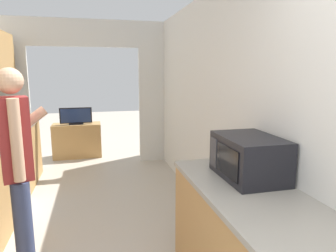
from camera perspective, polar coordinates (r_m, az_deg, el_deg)
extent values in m
cube|color=silver|center=(2.67, 14.67, 1.47)|extent=(0.06, 7.19, 2.50)
cube|color=silver|center=(5.54, -27.99, 2.73)|extent=(0.65, 0.06, 2.05)
cube|color=silver|center=(5.49, -2.12, 3.87)|extent=(0.65, 0.06, 2.05)
cube|color=silver|center=(5.38, -15.79, 16.71)|extent=(3.12, 0.06, 0.45)
cube|color=#B2844C|center=(4.88, -27.52, -5.18)|extent=(0.60, 1.12, 0.87)
cube|color=gray|center=(4.80, -27.96, 0.08)|extent=(0.62, 1.13, 0.03)
cube|color=gray|center=(1.95, 16.61, -12.92)|extent=(0.62, 1.59, 0.03)
cube|color=black|center=(3.92, -26.07, -8.42)|extent=(0.01, 0.52, 0.27)
cylinder|color=#B7B7BC|center=(3.86, -26.05, -5.22)|extent=(0.02, 0.61, 0.02)
cylinder|color=#232328|center=(4.02, -28.74, -1.56)|extent=(0.16, 0.16, 0.01)
cylinder|color=#384266|center=(2.68, -25.64, -18.04)|extent=(0.16, 0.16, 0.84)
cylinder|color=#384266|center=(2.83, -25.99, -16.49)|extent=(0.16, 0.16, 0.84)
cube|color=maroon|center=(2.51, -27.14, -2.19)|extent=(0.26, 0.26, 0.63)
cylinder|color=#DBAD89|center=(2.37, -26.91, -2.49)|extent=(0.10, 0.10, 0.60)
cylinder|color=#DBAD89|center=(2.65, -27.39, -1.25)|extent=(0.53, 0.23, 0.41)
sphere|color=#DBAD89|center=(2.46, -27.97, 7.62)|extent=(0.19, 0.19, 0.19)
cube|color=black|center=(2.18, 15.16, -5.76)|extent=(0.37, 0.53, 0.30)
cube|color=black|center=(2.05, 11.21, -6.62)|extent=(0.01, 0.32, 0.20)
cube|color=#38383D|center=(2.25, 8.69, -4.97)|extent=(0.01, 0.11, 0.21)
cube|color=#B2844C|center=(6.09, -16.88, -2.61)|extent=(0.90, 0.42, 0.65)
cube|color=black|center=(5.98, -17.06, 0.43)|extent=(0.26, 0.16, 0.02)
cube|color=black|center=(5.96, -17.15, 1.94)|extent=(0.59, 0.04, 0.30)
cube|color=navy|center=(5.93, -17.16, 1.91)|extent=(0.54, 0.01, 0.26)
cube|color=#B7B7BC|center=(4.53, -28.91, -0.28)|extent=(0.09, 0.19, 0.00)
cube|color=black|center=(4.39, -29.40, -0.52)|extent=(0.06, 0.11, 0.02)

